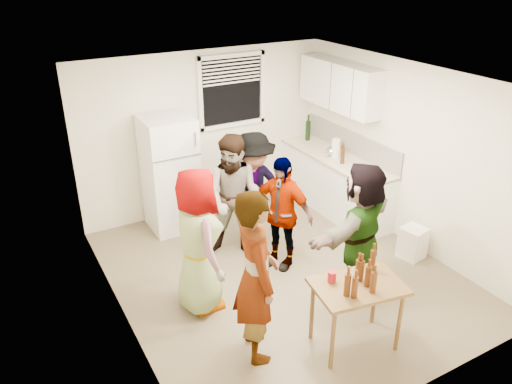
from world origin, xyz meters
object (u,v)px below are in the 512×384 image
beer_bottle_counter (342,163)px  red_cup (332,281)px  kettle (331,156)px  serving_table (352,343)px  guest_stripe (256,349)px  guest_black (280,263)px  trash_bin (413,241)px  guest_orange (354,288)px  blue_cup (358,178)px  guest_grey (202,304)px  refrigerator (170,174)px  wine_bottle (307,140)px  beer_bottle_table (346,295)px  guest_back_left (237,254)px  guest_back_right (253,242)px

beer_bottle_counter → red_cup: beer_bottle_counter is taller
kettle → serving_table: kettle is taller
guest_stripe → guest_black: (1.07, 1.25, 0.00)m
trash_bin → guest_orange: bearing=-170.8°
blue_cup → guest_grey: (-2.60, -0.40, -0.90)m
refrigerator → guest_black: (0.85, -1.67, -0.85)m
red_cup → guest_black: 1.72m
kettle → wine_bottle: 0.79m
guest_stripe → guest_grey: bearing=25.5°
beer_bottle_table → wine_bottle: bearing=60.6°
guest_stripe → guest_black: size_ratio=1.21×
refrigerator → red_cup: refrigerator is taller
guest_back_left → guest_back_right: 0.40m
serving_table → guest_back_left: size_ratio=0.52×
kettle → red_cup: (-1.88, -2.50, -0.14)m
kettle → beer_bottle_table: kettle is taller
refrigerator → trash_bin: 3.53m
guest_grey → guest_orange: guest_grey is taller
trash_bin → red_cup: (-1.98, -0.75, 0.51)m
guest_grey → serving_table: bearing=-139.1°
wine_bottle → guest_black: 2.59m
trash_bin → guest_back_right: trash_bin is taller
beer_bottle_counter → blue_cup: bearing=-106.2°
kettle → trash_bin: 1.87m
guest_black → blue_cup: bearing=66.3°
kettle → guest_orange: (-1.04, -1.93, -0.90)m
refrigerator → guest_orange: 3.06m
serving_table → guest_back_left: bearing=96.9°
refrigerator → guest_back_right: refrigerator is taller
wine_bottle → guest_stripe: bearing=-131.8°
blue_cup → guest_stripe: (-2.41, -1.37, -0.90)m
blue_cup → guest_grey: bearing=-171.3°
serving_table → wine_bottle: bearing=62.8°
serving_table → guest_back_left: 2.16m
wine_bottle → guest_stripe: wine_bottle is taller
refrigerator → red_cup: size_ratio=14.49×
wine_bottle → red_cup: bearing=-121.1°
red_cup → guest_back_left: bearing=91.8°
guest_back_left → guest_orange: guest_back_left is taller
beer_bottle_table → guest_orange: beer_bottle_table is taller
beer_bottle_counter → guest_black: size_ratio=0.16×
wine_bottle → guest_black: wine_bottle is taller
red_cup → guest_black: red_cup is taller
guest_back_left → blue_cup: bearing=26.5°
beer_bottle_counter → guest_stripe: bearing=-143.2°
refrigerator → guest_grey: size_ratio=0.99×
guest_back_right → trash_bin: bearing=-23.7°
serving_table → guest_stripe: serving_table is taller
red_cup → trash_bin: bearing=20.9°
serving_table → guest_grey: 1.79m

